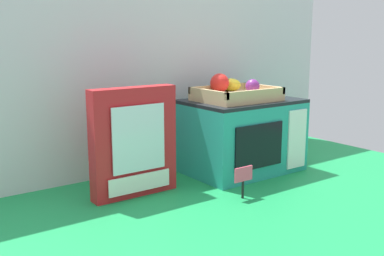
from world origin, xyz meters
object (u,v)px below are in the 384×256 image
toy_microwave (241,135)px  price_sign (243,177)px  cookie_set_box (134,142)px  food_groups_crate (234,93)px

toy_microwave → price_sign: size_ratio=4.08×
cookie_set_box → toy_microwave: bearing=0.9°
toy_microwave → food_groups_crate: size_ratio=1.50×
toy_microwave → cookie_set_box: (-0.45, -0.01, 0.04)m
toy_microwave → price_sign: (-0.20, -0.23, -0.07)m
food_groups_crate → cookie_set_box: (-0.42, -0.01, -0.12)m
toy_microwave → price_sign: toy_microwave is taller
cookie_set_box → food_groups_crate: bearing=2.0°
food_groups_crate → toy_microwave: bearing=-13.2°
toy_microwave → cookie_set_box: 0.45m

